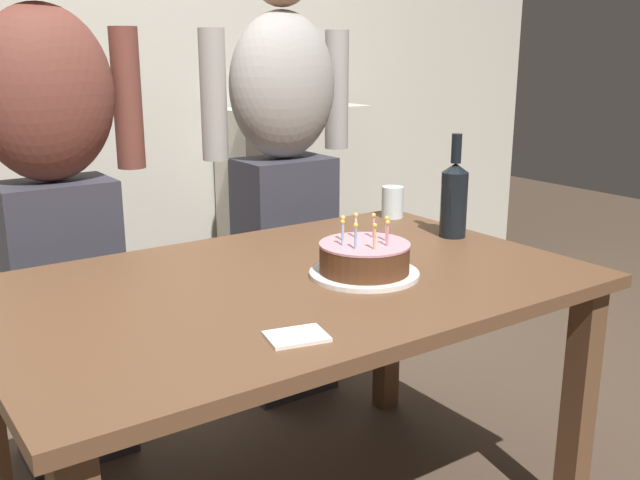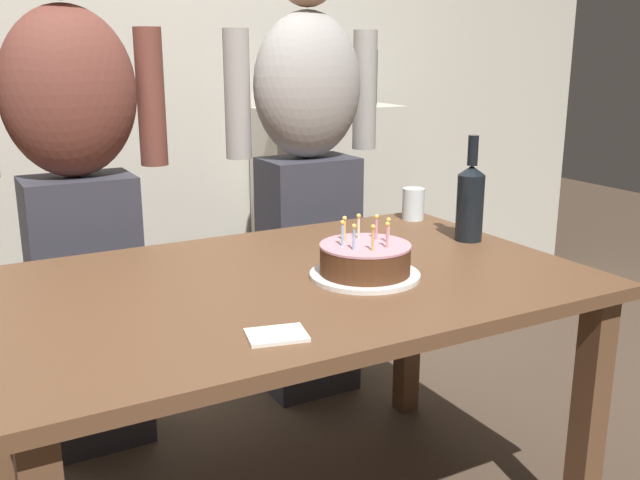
{
  "view_description": "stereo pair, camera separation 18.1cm",
  "coord_description": "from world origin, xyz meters",
  "views": [
    {
      "loc": [
        -0.93,
        -1.47,
        1.31
      ],
      "look_at": [
        0.07,
        -0.04,
        0.84
      ],
      "focal_mm": 40.26,
      "sensor_mm": 36.0,
      "label": 1
    },
    {
      "loc": [
        -0.78,
        -1.57,
        1.31
      ],
      "look_at": [
        0.07,
        -0.04,
        0.84
      ],
      "focal_mm": 40.26,
      "sensor_mm": 36.0,
      "label": 2
    }
  ],
  "objects": [
    {
      "name": "back_wall",
      "position": [
        0.0,
        1.55,
        1.3
      ],
      "size": [
        5.2,
        0.1,
        2.6
      ],
      "primitive_type": "cube",
      "color": "beige",
      "rests_on": "ground_plane"
    },
    {
      "name": "shelf_cabinet",
      "position": [
        0.87,
        1.33,
        0.54
      ],
      "size": [
        0.68,
        0.3,
        1.32
      ],
      "color": "beige",
      "rests_on": "ground_plane"
    },
    {
      "name": "water_glass_near",
      "position": [
        0.66,
        0.37,
        0.79
      ],
      "size": [
        0.08,
        0.08,
        0.11
      ],
      "primitive_type": "cylinder",
      "color": "silver",
      "rests_on": "dining_table"
    },
    {
      "name": "person_woman_cardigan",
      "position": [
        0.45,
        0.74,
        0.87
      ],
      "size": [
        0.61,
        0.27,
        1.66
      ],
      "rotation": [
        0.0,
        0.0,
        3.14
      ],
      "color": "#33333D",
      "rests_on": "ground_plane"
    },
    {
      "name": "person_man_bearded",
      "position": [
        -0.37,
        0.74,
        0.87
      ],
      "size": [
        0.61,
        0.27,
        1.66
      ],
      "rotation": [
        0.0,
        0.0,
        3.14
      ],
      "color": "#33333D",
      "rests_on": "ground_plane"
    },
    {
      "name": "napkin_stack",
      "position": [
        -0.2,
        -0.33,
        0.74
      ],
      "size": [
        0.14,
        0.12,
        0.01
      ],
      "primitive_type": "cube",
      "rotation": [
        0.0,
        0.0,
        -0.23
      ],
      "color": "white",
      "rests_on": "dining_table"
    },
    {
      "name": "wine_bottle",
      "position": [
        0.65,
        0.07,
        0.86
      ],
      "size": [
        0.08,
        0.08,
        0.32
      ],
      "color": "black",
      "rests_on": "dining_table"
    },
    {
      "name": "dining_table",
      "position": [
        0.0,
        0.0,
        0.64
      ],
      "size": [
        1.5,
        0.96,
        0.74
      ],
      "color": "brown",
      "rests_on": "ground_plane"
    },
    {
      "name": "birthday_cake",
      "position": [
        0.17,
        -0.09,
        0.78
      ],
      "size": [
        0.28,
        0.28,
        0.15
      ],
      "color": "white",
      "rests_on": "dining_table"
    }
  ]
}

